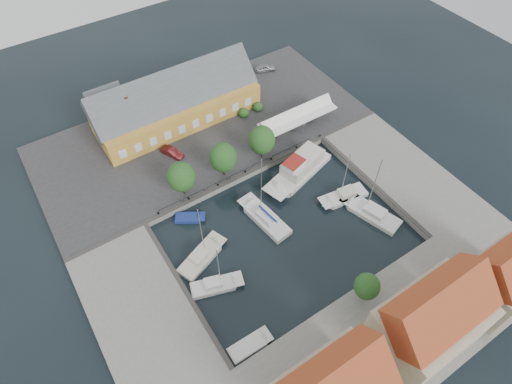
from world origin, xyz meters
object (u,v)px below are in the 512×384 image
car_red (172,152)px  launch_sw (249,346)px  warehouse (172,103)px  tent_canopy (298,116)px  trawler (299,169)px  west_boat_b (202,257)px  car_silver (265,68)px  launch_nw (190,218)px  east_boat_b (344,197)px  west_boat_c (216,286)px  east_boat_c (371,214)px  center_sailboat (265,219)px

car_red → launch_sw: bearing=-125.5°
warehouse → tent_canopy: size_ratio=2.04×
trawler → west_boat_b: 21.31m
tent_canopy → west_boat_b: (-26.07, -13.28, -3.42)m
car_silver → launch_nw: size_ratio=0.85×
east_boat_b → launch_nw: east_boat_b is taller
launch_sw → launch_nw: launch_sw is taller
warehouse → east_boat_b: (13.92, -29.68, -4.17)m
east_boat_b → west_boat_c: bearing=-174.6°
car_silver → launch_sw: size_ratio=0.72×
trawler → warehouse: bearing=117.0°
east_boat_c → launch_sw: (-25.70, -6.57, -0.17)m
warehouse → launch_nw: (-7.72, -20.23, -4.34)m
west_boat_b → car_red: bearing=75.0°
tent_canopy → car_silver: tent_canopy is taller
warehouse → west_boat_c: (-9.97, -31.94, -4.17)m
tent_canopy → trawler: 10.07m
car_silver → launch_nw: (-29.10, -23.26, -1.59)m
car_red → launch_nw: car_red is taller
west_boat_b → launch_nw: size_ratio=2.31×
center_sailboat → east_boat_c: (13.77, -7.79, -0.10)m
center_sailboat → trawler: 10.80m
warehouse → car_silver: 21.77m
tent_canopy → center_sailboat: size_ratio=1.09×
car_red → west_boat_c: size_ratio=0.41×
tent_canopy → trawler: trawler is taller
west_boat_c → launch_sw: bearing=-93.2°
warehouse → east_boat_c: size_ratio=2.40×
west_boat_b → west_boat_c: bearing=-95.9°
east_boat_b → east_boat_c: (1.30, -4.67, -0.00)m
warehouse → car_red: warehouse is taller
trawler → west_boat_c: 23.41m
tent_canopy → east_boat_c: size_ratio=1.18×
west_boat_b → car_silver: bearing=44.4°
tent_canopy → warehouse: bearing=140.1°
launch_sw → trawler: bearing=41.3°
tent_canopy → car_red: size_ratio=3.54×
car_silver → west_boat_c: west_boat_c is taller
center_sailboat → car_silver: bearing=56.0°
tent_canopy → launch_nw: size_ratio=2.96×
west_boat_c → launch_nw: (2.25, 11.71, -0.17)m
west_boat_c → launch_sw: size_ratio=1.72×
launch_nw → east_boat_c: bearing=-31.6°
warehouse → west_boat_c: size_ratio=2.96×
center_sailboat → west_boat_b: 10.94m
trawler → west_boat_c: (-21.14, -10.04, -0.76)m
car_red → launch_nw: bearing=-130.4°
center_sailboat → trawler: size_ratio=0.94×
west_boat_b → east_boat_c: bearing=-16.3°
car_silver → launch_sw: 54.30m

